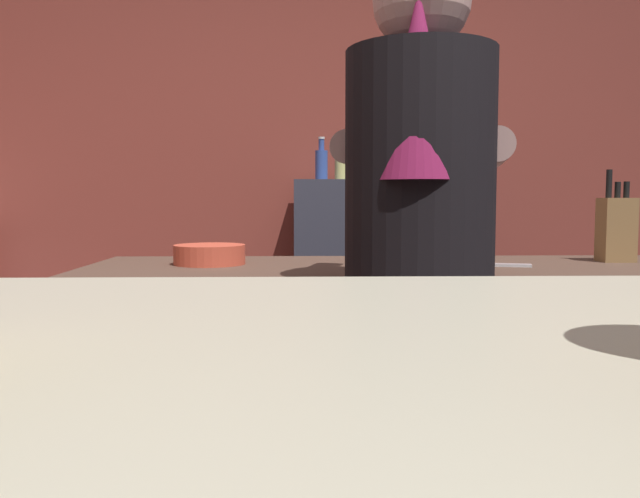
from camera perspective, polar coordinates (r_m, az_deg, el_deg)
wall_back at (r=3.50m, az=-0.59°, el=8.12°), size 5.20×0.10×2.70m
prep_counter at (r=2.06m, az=10.33°, el=-14.35°), size 2.10×0.60×0.93m
back_shelf at (r=3.27m, az=4.97°, el=-4.64°), size 0.82×0.36×1.22m
bartender at (r=1.48m, az=8.75°, el=-1.72°), size 0.49×0.55×1.68m
knife_block at (r=2.21m, az=24.85°, el=1.68°), size 0.10×0.08×0.29m
mixing_bowl at (r=1.96m, az=-9.79°, el=-0.49°), size 0.21×0.21×0.06m
chefs_knife at (r=1.94m, az=14.77°, el=-1.36°), size 0.24×0.09×0.01m
bottle_hot_sauce at (r=3.18m, az=6.89°, el=7.90°), size 0.06×0.06×0.25m
bottle_olive_oil at (r=3.16m, az=0.13°, el=7.63°), size 0.06×0.06×0.21m
bottle_vinegar at (r=3.19m, az=1.91°, el=7.38°), size 0.07×0.07×0.18m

